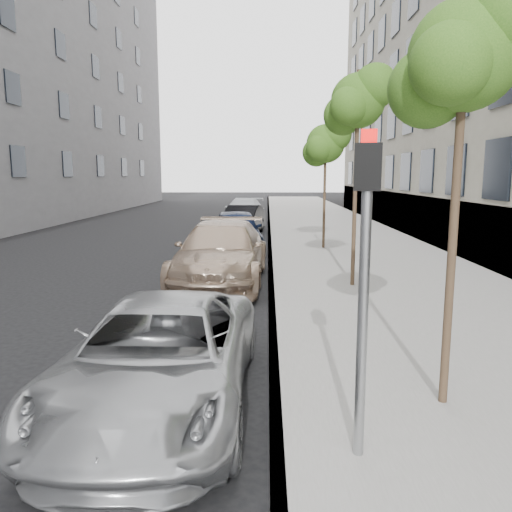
{
  "coord_description": "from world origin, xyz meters",
  "views": [
    {
      "loc": [
        1.07,
        -4.22,
        2.84
      ],
      "look_at": [
        0.88,
        4.05,
        1.5
      ],
      "focal_mm": 35.0,
      "sensor_mm": 36.0,
      "label": 1
    }
  ],
  "objects_px": {
    "tree_near": "(467,56)",
    "sedan_blue": "(236,230)",
    "tree_far": "(326,144)",
    "minivan": "(160,356)",
    "suv": "(221,253)",
    "signal_pole": "(365,259)",
    "tree_mid": "(359,101)",
    "sedan_rear": "(244,211)",
    "sedan_black": "(243,220)"
  },
  "relations": [
    {
      "from": "tree_near",
      "to": "sedan_blue",
      "type": "relative_size",
      "value": 1.05
    },
    {
      "from": "tree_near",
      "to": "sedan_blue",
      "type": "bearing_deg",
      "value": 104.24
    },
    {
      "from": "tree_far",
      "to": "minivan",
      "type": "distance_m",
      "value": 13.8
    },
    {
      "from": "minivan",
      "to": "suv",
      "type": "distance_m",
      "value": 7.22
    },
    {
      "from": "minivan",
      "to": "sedan_blue",
      "type": "relative_size",
      "value": 1.03
    },
    {
      "from": "minivan",
      "to": "signal_pole",
      "type": "bearing_deg",
      "value": -28.48
    },
    {
      "from": "signal_pole",
      "to": "sedan_blue",
      "type": "bearing_deg",
      "value": 110.49
    },
    {
      "from": "tree_mid",
      "to": "sedan_rear",
      "type": "height_order",
      "value": "tree_mid"
    },
    {
      "from": "signal_pole",
      "to": "tree_far",
      "type": "bearing_deg",
      "value": 97.17
    },
    {
      "from": "tree_far",
      "to": "suv",
      "type": "height_order",
      "value": "tree_far"
    },
    {
      "from": "tree_mid",
      "to": "tree_near",
      "type": "bearing_deg",
      "value": -90.0
    },
    {
      "from": "signal_pole",
      "to": "sedan_black",
      "type": "bearing_deg",
      "value": 108.36
    },
    {
      "from": "tree_far",
      "to": "signal_pole",
      "type": "height_order",
      "value": "tree_far"
    },
    {
      "from": "sedan_rear",
      "to": "tree_near",
      "type": "bearing_deg",
      "value": -75.96
    },
    {
      "from": "tree_mid",
      "to": "tree_far",
      "type": "xyz_separation_m",
      "value": [
        0.0,
        6.5,
        -0.58
      ]
    },
    {
      "from": "tree_mid",
      "to": "tree_far",
      "type": "distance_m",
      "value": 6.53
    },
    {
      "from": "signal_pole",
      "to": "sedan_blue",
      "type": "distance_m",
      "value": 14.49
    },
    {
      "from": "tree_near",
      "to": "tree_far",
      "type": "distance_m",
      "value": 13.0
    },
    {
      "from": "tree_near",
      "to": "tree_mid",
      "type": "bearing_deg",
      "value": 90.0
    },
    {
      "from": "tree_near",
      "to": "tree_mid",
      "type": "relative_size",
      "value": 0.91
    },
    {
      "from": "sedan_black",
      "to": "tree_far",
      "type": "bearing_deg",
      "value": -47.76
    },
    {
      "from": "tree_mid",
      "to": "suv",
      "type": "xyz_separation_m",
      "value": [
        -3.37,
        0.79,
        -3.76
      ]
    },
    {
      "from": "tree_far",
      "to": "sedan_rear",
      "type": "height_order",
      "value": "tree_far"
    },
    {
      "from": "tree_mid",
      "to": "signal_pole",
      "type": "xyz_separation_m",
      "value": [
        -1.26,
        -7.67,
        -2.48
      ]
    },
    {
      "from": "tree_near",
      "to": "sedan_black",
      "type": "bearing_deg",
      "value": 100.4
    },
    {
      "from": "suv",
      "to": "sedan_rear",
      "type": "xyz_separation_m",
      "value": [
        -0.15,
        16.16,
        -0.06
      ]
    },
    {
      "from": "tree_near",
      "to": "suv",
      "type": "relative_size",
      "value": 0.86
    },
    {
      "from": "signal_pole",
      "to": "suv",
      "type": "bearing_deg",
      "value": 116.25
    },
    {
      "from": "suv",
      "to": "tree_near",
      "type": "bearing_deg",
      "value": -63.22
    },
    {
      "from": "suv",
      "to": "sedan_blue",
      "type": "height_order",
      "value": "suv"
    },
    {
      "from": "tree_far",
      "to": "minivan",
      "type": "bearing_deg",
      "value": -105.0
    },
    {
      "from": "sedan_black",
      "to": "sedan_rear",
      "type": "relative_size",
      "value": 0.84
    },
    {
      "from": "tree_near",
      "to": "minivan",
      "type": "distance_m",
      "value": 4.9
    },
    {
      "from": "tree_mid",
      "to": "tree_far",
      "type": "bearing_deg",
      "value": 90.0
    },
    {
      "from": "tree_mid",
      "to": "minivan",
      "type": "height_order",
      "value": "tree_mid"
    },
    {
      "from": "sedan_black",
      "to": "sedan_rear",
      "type": "height_order",
      "value": "sedan_rear"
    },
    {
      "from": "minivan",
      "to": "suv",
      "type": "relative_size",
      "value": 0.85
    },
    {
      "from": "minivan",
      "to": "suv",
      "type": "bearing_deg",
      "value": 90.1
    },
    {
      "from": "signal_pole",
      "to": "suv",
      "type": "relative_size",
      "value": 0.56
    },
    {
      "from": "minivan",
      "to": "sedan_blue",
      "type": "xyz_separation_m",
      "value": [
        0.14,
        13.04,
        0.12
      ]
    },
    {
      "from": "minivan",
      "to": "sedan_rear",
      "type": "relative_size",
      "value": 0.92
    },
    {
      "from": "tree_mid",
      "to": "signal_pole",
      "type": "bearing_deg",
      "value": -99.3
    },
    {
      "from": "tree_far",
      "to": "sedan_black",
      "type": "bearing_deg",
      "value": 122.94
    },
    {
      "from": "tree_mid",
      "to": "sedan_blue",
      "type": "xyz_separation_m",
      "value": [
        -3.33,
        6.6,
        -3.79
      ]
    },
    {
      "from": "tree_mid",
      "to": "suv",
      "type": "height_order",
      "value": "tree_mid"
    },
    {
      "from": "tree_near",
      "to": "sedan_rear",
      "type": "distance_m",
      "value": 23.95
    },
    {
      "from": "tree_mid",
      "to": "signal_pole",
      "type": "relative_size",
      "value": 1.69
    },
    {
      "from": "sedan_blue",
      "to": "tree_far",
      "type": "bearing_deg",
      "value": -7.96
    },
    {
      "from": "signal_pole",
      "to": "suv",
      "type": "height_order",
      "value": "signal_pole"
    },
    {
      "from": "tree_far",
      "to": "suv",
      "type": "bearing_deg",
      "value": -120.54
    }
  ]
}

